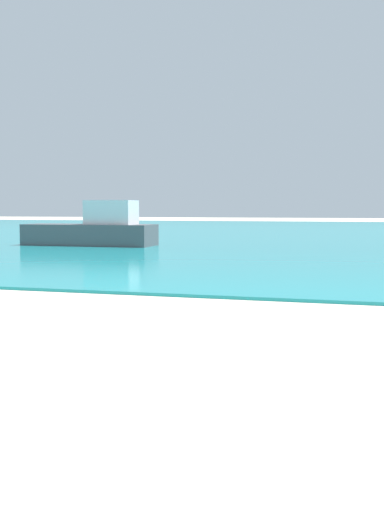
% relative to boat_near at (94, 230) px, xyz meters
% --- Properties ---
extents(water, '(160.00, 60.00, 0.06)m').
position_rel_boat_near_xyz_m(water, '(8.63, 17.78, -0.65)').
color(water, teal).
rests_on(water, ground).
extents(boat_near, '(5.27, 1.75, 1.79)m').
position_rel_boat_near_xyz_m(boat_near, '(0.00, 0.00, 0.00)').
color(boat_near, '#4C4C51').
rests_on(boat_near, water).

